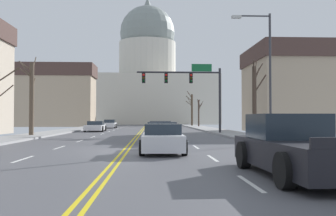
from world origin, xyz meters
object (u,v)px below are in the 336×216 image
(street_lamp_right, at_px, (265,65))
(sedan_near_00, at_px, (160,129))
(signal_gantry, at_px, (190,83))
(sedan_oncoming_00, at_px, (96,127))
(pickup_truck_near_03, at_px, (296,148))
(sedan_near_01, at_px, (161,133))
(sedan_oncoming_01, at_px, (110,124))
(sedan_near_02, at_px, (162,139))
(bicycle_parked, at_px, (328,145))

(street_lamp_right, relative_size, sedan_near_00, 1.75)
(signal_gantry, distance_m, sedan_oncoming_00, 12.83)
(pickup_truck_near_03, bearing_deg, sedan_oncoming_00, 107.85)
(sedan_near_01, height_order, sedan_oncoming_00, sedan_near_01)
(sedan_near_00, distance_m, sedan_oncoming_01, 26.27)
(sedan_near_02, xyz_separation_m, sedan_oncoming_01, (-6.80, 38.46, -0.00))
(sedan_near_02, height_order, sedan_oncoming_01, sedan_oncoming_01)
(street_lamp_right, xyz_separation_m, sedan_near_01, (-6.11, 0.46, -4.05))
(signal_gantry, height_order, sedan_near_02, signal_gantry)
(street_lamp_right, height_order, pickup_truck_near_03, street_lamp_right)
(sedan_oncoming_01, xyz_separation_m, bicycle_parked, (12.99, -40.85, -0.09))
(pickup_truck_near_03, distance_m, bicycle_parked, 5.00)
(street_lamp_right, distance_m, sedan_oncoming_01, 35.97)
(signal_gantry, height_order, sedan_oncoming_00, signal_gantry)
(street_lamp_right, xyz_separation_m, sedan_oncoming_01, (-12.99, 33.30, -4.07))
(signal_gantry, distance_m, sedan_near_02, 18.63)
(signal_gantry, bearing_deg, sedan_near_00, -120.86)
(sedan_near_02, bearing_deg, bicycle_parked, -21.08)
(sedan_near_01, bearing_deg, street_lamp_right, -4.26)
(pickup_truck_near_03, bearing_deg, sedan_near_02, 117.18)
(sedan_near_02, height_order, pickup_truck_near_03, pickup_truck_near_03)
(pickup_truck_near_03, bearing_deg, sedan_oncoming_01, 102.69)
(sedan_near_01, bearing_deg, sedan_oncoming_00, 109.60)
(sedan_oncoming_00, bearing_deg, sedan_near_02, -74.76)
(sedan_near_00, height_order, pickup_truck_near_03, pickup_truck_near_03)
(sedan_near_00, height_order, sedan_oncoming_01, same)
(sedan_near_00, xyz_separation_m, sedan_oncoming_01, (-7.00, 25.32, -0.02))
(bicycle_parked, bearing_deg, sedan_near_02, 158.92)
(sedan_near_00, bearing_deg, sedan_oncoming_01, 105.46)
(street_lamp_right, relative_size, sedan_oncoming_00, 1.68)
(street_lamp_right, distance_m, sedan_near_01, 7.35)
(signal_gantry, relative_size, sedan_oncoming_00, 1.76)
(street_lamp_right, height_order, bicycle_parked, street_lamp_right)
(bicycle_parked, bearing_deg, pickup_truck_near_03, -125.12)
(sedan_near_00, xyz_separation_m, pickup_truck_near_03, (3.12, -19.61, 0.12))
(sedan_oncoming_01, bearing_deg, bicycle_parked, -72.36)
(sedan_near_01, xyz_separation_m, sedan_oncoming_01, (-6.88, 32.84, -0.02))
(street_lamp_right, distance_m, sedan_oncoming_00, 24.03)
(pickup_truck_near_03, xyz_separation_m, sedan_oncoming_00, (-10.12, 31.42, -0.18))
(street_lamp_right, bearing_deg, bicycle_parked, -90.01)
(sedan_near_00, bearing_deg, street_lamp_right, -53.09)
(sedan_near_00, bearing_deg, sedan_near_02, -90.90)
(sedan_near_01, bearing_deg, pickup_truck_near_03, -75.02)
(street_lamp_right, xyz_separation_m, pickup_truck_near_03, (-2.87, -11.63, -3.93))
(sedan_near_01, relative_size, sedan_oncoming_01, 1.01)
(sedan_near_02, bearing_deg, sedan_oncoming_00, 105.24)
(signal_gantry, xyz_separation_m, sedan_near_00, (-2.84, -4.75, -4.18))
(street_lamp_right, height_order, sedan_near_00, street_lamp_right)
(sedan_near_00, xyz_separation_m, sedan_near_02, (-0.21, -13.14, -0.02))
(street_lamp_right, distance_m, bicycle_parked, 8.62)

